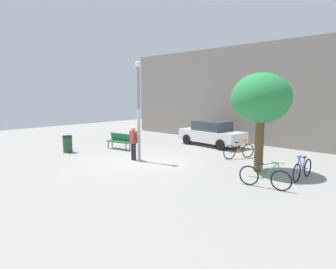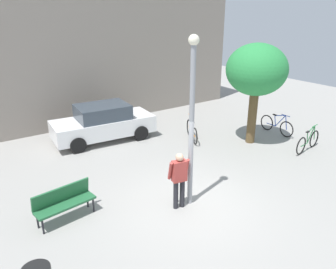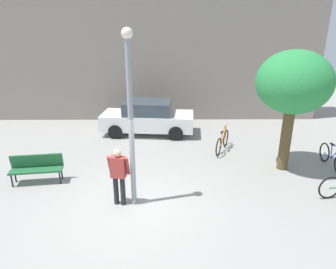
% 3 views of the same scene
% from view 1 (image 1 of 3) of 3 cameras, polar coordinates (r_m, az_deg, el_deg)
% --- Properties ---
extents(ground_plane, '(36.00, 36.00, 0.00)m').
position_cam_1_polar(ground_plane, '(14.02, -6.07, -5.32)').
color(ground_plane, gray).
extents(building_facade, '(17.94, 2.00, 6.37)m').
position_cam_1_polar(building_facade, '(20.93, 13.58, 7.66)').
color(building_facade, gray).
rests_on(building_facade, ground_plane).
extents(lamppost, '(0.28, 0.28, 4.72)m').
position_cam_1_polar(lamppost, '(13.70, -5.83, 5.77)').
color(lamppost, gray).
rests_on(lamppost, ground_plane).
extents(person_by_lamppost, '(0.62, 0.36, 1.67)m').
position_cam_1_polar(person_by_lamppost, '(14.16, -6.83, -1.21)').
color(person_by_lamppost, '#232328').
rests_on(person_by_lamppost, ground_plane).
extents(park_bench, '(1.65, 0.69, 0.92)m').
position_cam_1_polar(park_bench, '(17.21, -9.51, -1.06)').
color(park_bench, '#236038').
rests_on(park_bench, ground_plane).
extents(plaza_tree, '(2.40, 2.40, 4.08)m').
position_cam_1_polar(plaza_tree, '(12.40, 17.89, 6.67)').
color(plaza_tree, brown).
rests_on(plaza_tree, ground_plane).
extents(bicycle_blue, '(0.10, 1.81, 0.97)m').
position_cam_1_polar(bicycle_blue, '(12.12, 24.99, -6.27)').
color(bicycle_blue, black).
rests_on(bicycle_blue, ground_plane).
extents(bicycle_orange, '(0.82, 1.66, 0.97)m').
position_cam_1_polar(bicycle_orange, '(14.97, 13.83, -3.15)').
color(bicycle_orange, black).
rests_on(bicycle_orange, ground_plane).
extents(bicycle_green, '(1.80, 0.30, 0.97)m').
position_cam_1_polar(bicycle_green, '(10.55, 18.55, -7.99)').
color(bicycle_green, black).
rests_on(bicycle_green, ground_plane).
extents(parked_car_white, '(4.33, 2.11, 1.55)m').
position_cam_1_polar(parked_car_white, '(18.30, 8.62, 0.22)').
color(parked_car_white, silver).
rests_on(parked_car_white, ground_plane).
extents(trash_bin, '(0.53, 0.53, 0.94)m').
position_cam_1_polar(trash_bin, '(16.97, -19.20, -1.76)').
color(trash_bin, '#234C2D').
rests_on(trash_bin, ground_plane).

